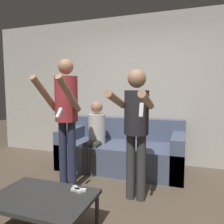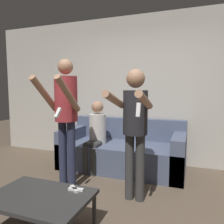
{
  "view_description": "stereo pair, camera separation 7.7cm",
  "coord_description": "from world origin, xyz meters",
  "px_view_note": "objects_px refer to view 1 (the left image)",
  "views": [
    {
      "loc": [
        0.79,
        -2.09,
        1.34
      ],
      "look_at": [
        -0.24,
        0.93,
        1.02
      ],
      "focal_mm": 35.0,
      "sensor_mm": 36.0,
      "label": 1
    },
    {
      "loc": [
        0.87,
        -2.06,
        1.34
      ],
      "look_at": [
        -0.24,
        0.93,
        1.02
      ],
      "focal_mm": 35.0,
      "sensor_mm": 36.0,
      "label": 2
    }
  ],
  "objects_px": {
    "coffee_table": "(42,200)",
    "person_standing_right": "(136,121)",
    "remote_far": "(77,189)",
    "couch": "(122,151)",
    "remote_near": "(79,190)",
    "person_seated": "(95,133)",
    "person_standing_left": "(66,110)"
  },
  "relations": [
    {
      "from": "couch",
      "to": "remote_near",
      "type": "xyz_separation_m",
      "value": [
        0.07,
        -1.73,
        0.1
      ]
    },
    {
      "from": "remote_far",
      "to": "remote_near",
      "type": "bearing_deg",
      "value": -7.96
    },
    {
      "from": "coffee_table",
      "to": "person_standing_right",
      "type": "bearing_deg",
      "value": 53.25
    },
    {
      "from": "person_standing_left",
      "to": "person_standing_right",
      "type": "distance_m",
      "value": 0.95
    },
    {
      "from": "couch",
      "to": "remote_far",
      "type": "xyz_separation_m",
      "value": [
        0.05,
        -1.73,
        0.1
      ]
    },
    {
      "from": "couch",
      "to": "person_seated",
      "type": "distance_m",
      "value": 0.58
    },
    {
      "from": "coffee_table",
      "to": "remote_far",
      "type": "xyz_separation_m",
      "value": [
        0.25,
        0.21,
        0.05
      ]
    },
    {
      "from": "person_standing_left",
      "to": "coffee_table",
      "type": "relative_size",
      "value": 1.86
    },
    {
      "from": "person_standing_left",
      "to": "coffee_table",
      "type": "xyz_separation_m",
      "value": [
        0.27,
        -0.91,
        -0.75
      ]
    },
    {
      "from": "coffee_table",
      "to": "remote_far",
      "type": "bearing_deg",
      "value": 39.47
    },
    {
      "from": "couch",
      "to": "person_standing_left",
      "type": "xyz_separation_m",
      "value": [
        -0.47,
        -1.02,
        0.8
      ]
    },
    {
      "from": "person_standing_right",
      "to": "remote_far",
      "type": "distance_m",
      "value": 1.01
    },
    {
      "from": "person_seated",
      "to": "remote_near",
      "type": "distance_m",
      "value": 1.58
    },
    {
      "from": "person_standing_right",
      "to": "coffee_table",
      "type": "bearing_deg",
      "value": -126.75
    },
    {
      "from": "person_standing_left",
      "to": "remote_far",
      "type": "xyz_separation_m",
      "value": [
        0.52,
        -0.7,
        -0.7
      ]
    },
    {
      "from": "remote_near",
      "to": "remote_far",
      "type": "relative_size",
      "value": 1.11
    },
    {
      "from": "coffee_table",
      "to": "remote_near",
      "type": "distance_m",
      "value": 0.34
    },
    {
      "from": "person_standing_left",
      "to": "coffee_table",
      "type": "bearing_deg",
      "value": -73.19
    },
    {
      "from": "person_standing_right",
      "to": "remote_far",
      "type": "xyz_separation_m",
      "value": [
        -0.42,
        -0.69,
        -0.6
      ]
    },
    {
      "from": "coffee_table",
      "to": "remote_near",
      "type": "bearing_deg",
      "value": 36.88
    },
    {
      "from": "person_standing_left",
      "to": "person_seated",
      "type": "bearing_deg",
      "value": 84.13
    },
    {
      "from": "remote_near",
      "to": "remote_far",
      "type": "distance_m",
      "value": 0.02
    },
    {
      "from": "person_seated",
      "to": "coffee_table",
      "type": "relative_size",
      "value": 1.23
    },
    {
      "from": "couch",
      "to": "person_standing_right",
      "type": "bearing_deg",
      "value": -65.33
    },
    {
      "from": "person_standing_left",
      "to": "remote_far",
      "type": "distance_m",
      "value": 1.12
    },
    {
      "from": "person_standing_left",
      "to": "person_seated",
      "type": "xyz_separation_m",
      "value": [
        0.08,
        0.79,
        -0.45
      ]
    },
    {
      "from": "person_standing_right",
      "to": "coffee_table",
      "type": "height_order",
      "value": "person_standing_right"
    },
    {
      "from": "couch",
      "to": "remote_near",
      "type": "distance_m",
      "value": 1.73
    },
    {
      "from": "couch",
      "to": "coffee_table",
      "type": "height_order",
      "value": "couch"
    },
    {
      "from": "person_standing_right",
      "to": "person_seated",
      "type": "relative_size",
      "value": 1.37
    },
    {
      "from": "person_standing_left",
      "to": "remote_far",
      "type": "bearing_deg",
      "value": -53.23
    },
    {
      "from": "coffee_table",
      "to": "remote_near",
      "type": "xyz_separation_m",
      "value": [
        0.27,
        0.2,
        0.05
      ]
    }
  ]
}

